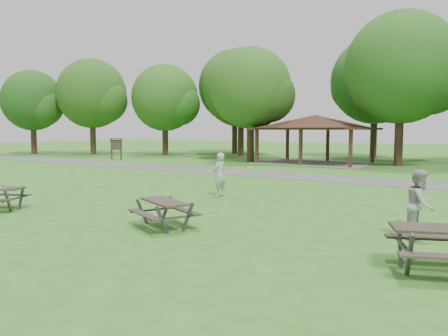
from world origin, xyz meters
TOP-DOWN VIEW (x-y plane):
  - ground at (0.00, 0.00)m, footprint 160.00×160.00m
  - asphalt_path at (0.00, 14.00)m, footprint 120.00×3.20m
  - pavilion at (-4.00, 24.00)m, footprint 8.60×7.01m
  - notice_board at (-20.00, 18.00)m, footprint 1.60×0.30m
  - tree_row_a at (-27.91, 22.03)m, footprint 7.56×7.20m
  - tree_row_b at (-20.92, 25.53)m, footprint 7.14×6.80m
  - tree_row_c at (-13.90, 29.03)m, footprint 8.19×7.80m
  - tree_row_d at (-8.92, 22.53)m, footprint 6.93×6.60m
  - tree_row_e at (2.10, 25.03)m, footprint 8.40×8.00m
  - tree_deep_a at (-16.90, 32.53)m, footprint 8.40×8.00m
  - tree_deep_b at (-1.90, 33.03)m, footprint 8.40×8.00m
  - tree_flank_left at (-33.92, 19.03)m, footprint 6.72×6.40m
  - picnic_table_middle at (1.58, 0.32)m, footprint 2.13×1.95m
  - frisbee_in_flight at (1.47, 4.99)m, footprint 0.34×0.34m
  - frisbee_thrower at (-0.34, 5.65)m, footprint 0.44×0.64m
  - frisbee_catcher at (7.44, 2.83)m, footprint 0.63×0.81m

SIDE VIEW (x-z plane):
  - ground at x=0.00m, z-range 0.00..0.00m
  - asphalt_path at x=0.00m, z-range 0.00..0.02m
  - picnic_table_middle at x=1.58m, z-range 0.18..0.92m
  - frisbee_catcher at x=7.44m, z-range 0.00..1.67m
  - frisbee_thrower at x=-0.34m, z-range 0.00..1.71m
  - frisbee_in_flight at x=1.47m, z-range 1.26..1.28m
  - notice_board at x=-20.00m, z-range 0.37..2.25m
  - pavilion at x=-4.00m, z-range 1.18..4.94m
  - tree_flank_left at x=-33.92m, z-range 1.06..9.99m
  - tree_row_b at x=-20.92m, z-range 1.03..10.30m
  - tree_row_d at x=-8.92m, z-range 1.13..10.41m
  - tree_row_a at x=-27.91m, z-range 1.17..11.14m
  - tree_row_c at x=-13.90m, z-range 1.20..11.87m
  - tree_row_e at x=2.10m, z-range 1.27..12.29m
  - tree_deep_b at x=-1.90m, z-range 1.32..12.45m
  - tree_deep_a at x=-16.90m, z-range 1.44..12.82m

